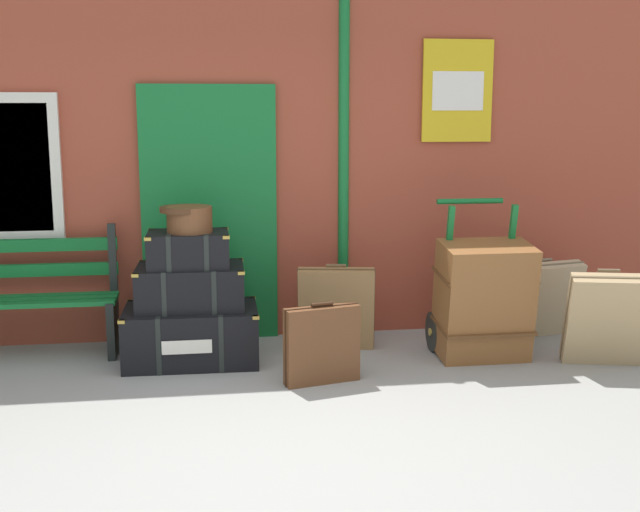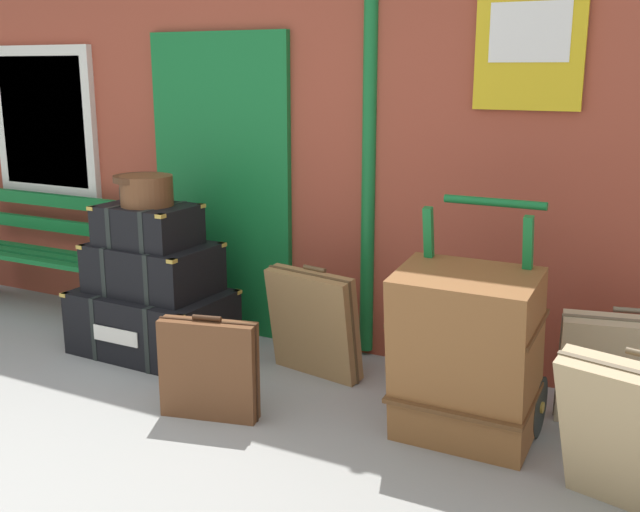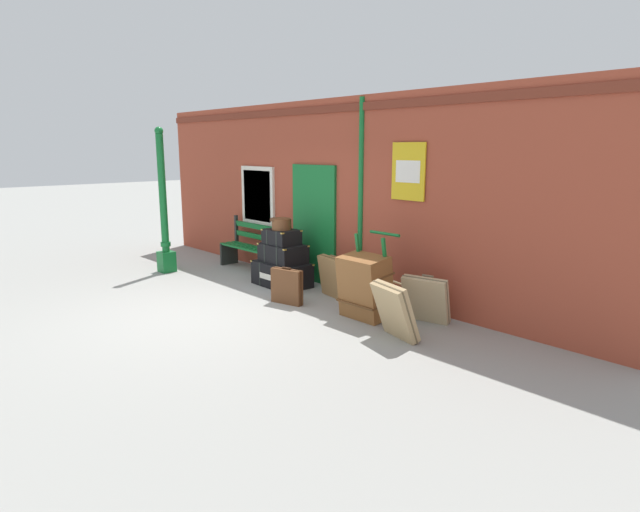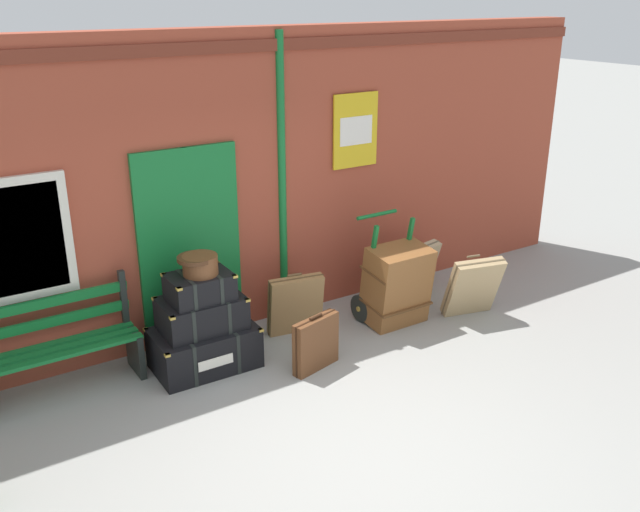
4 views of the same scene
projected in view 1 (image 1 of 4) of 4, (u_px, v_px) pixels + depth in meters
The scene contains 13 objects.
ground_plane at pixel (273, 457), 4.53m from camera, with size 60.00×60.00×0.00m, color gray.
brick_facade at pixel (241, 146), 6.76m from camera, with size 10.40×0.35×3.20m.
platform_bench at pixel (12, 300), 6.28m from camera, with size 1.60×0.43×1.01m.
steamer_trunk_base at pixel (191, 334), 6.19m from camera, with size 1.02×0.67×0.43m.
steamer_trunk_middle at pixel (191, 286), 6.15m from camera, with size 0.83×0.58×0.33m.
steamer_trunk_top at pixel (188, 249), 6.08m from camera, with size 0.61×0.46×0.27m.
round_hatbox at pixel (188, 217), 6.03m from camera, with size 0.39×0.35×0.19m.
porters_trolley at pixel (475, 319), 6.41m from camera, with size 0.71×0.58×1.20m.
large_brown_trunk at pixel (484, 300), 6.21m from camera, with size 0.70×0.54×0.93m.
suitcase_tan at pixel (336, 309), 6.47m from camera, with size 0.63×0.33×0.70m.
suitcase_charcoal at pixel (322, 345), 5.70m from camera, with size 0.55×0.25×0.59m.
suitcase_oxblood at pixel (608, 320), 6.01m from camera, with size 0.68×0.52×0.75m.
suitcase_olive at pixel (543, 299), 6.81m from camera, with size 0.69×0.42×0.67m.
Camera 1 is at (-0.36, -4.24, 1.92)m, focal length 45.62 mm.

